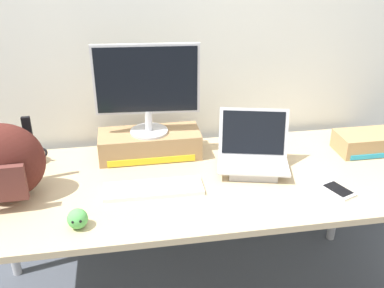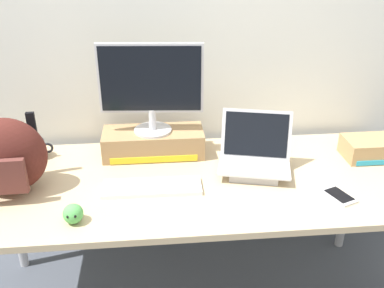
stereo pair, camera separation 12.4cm
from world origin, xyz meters
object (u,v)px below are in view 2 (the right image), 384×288
object	(u,v)px
cell_phone	(339,196)
messenger_backpack	(7,156)
toner_box_cyan	(376,148)
plush_toy	(73,214)
desktop_monitor	(151,85)
open_laptop	(254,162)
toner_box_yellow	(153,143)
external_keyboard	(152,187)
coffee_mug	(36,149)

from	to	relation	value
cell_phone	messenger_backpack	bearing A→B (deg)	150.45
toner_box_cyan	plush_toy	bearing A→B (deg)	-163.87
desktop_monitor	messenger_backpack	distance (m)	0.71
open_laptop	plush_toy	distance (m)	0.86
toner_box_yellow	desktop_monitor	size ratio (longest dim) A/B	1.01
open_laptop	toner_box_cyan	size ratio (longest dim) A/B	1.17
open_laptop	messenger_backpack	size ratio (longest dim) A/B	1.08
external_keyboard	coffee_mug	bearing A→B (deg)	149.02
toner_box_yellow	messenger_backpack	bearing A→B (deg)	-155.51
messenger_backpack	plush_toy	world-z (taller)	messenger_backpack
external_keyboard	toner_box_yellow	bearing A→B (deg)	88.68
external_keyboard	open_laptop	bearing A→B (deg)	13.75
open_laptop	cell_phone	xyz separation A→B (m)	(0.32, -0.25, -0.05)
desktop_monitor	open_laptop	bearing A→B (deg)	-21.16
external_keyboard	cell_phone	distance (m)	0.81
cell_phone	plush_toy	size ratio (longest dim) A/B	2.05
plush_toy	toner_box_cyan	xyz separation A→B (m)	(1.43, 0.41, 0.01)
external_keyboard	messenger_backpack	bearing A→B (deg)	175.64
toner_box_yellow	external_keyboard	world-z (taller)	toner_box_yellow
desktop_monitor	plush_toy	size ratio (longest dim) A/B	6.26
toner_box_cyan	coffee_mug	bearing A→B (deg)	174.82
messenger_backpack	coffee_mug	world-z (taller)	messenger_backpack
open_laptop	messenger_backpack	world-z (taller)	messenger_backpack
coffee_mug	toner_box_cyan	bearing A→B (deg)	-5.18
external_keyboard	messenger_backpack	size ratio (longest dim) A/B	1.26
toner_box_yellow	toner_box_cyan	size ratio (longest dim) A/B	1.57
toner_box_yellow	cell_phone	size ratio (longest dim) A/B	3.07
toner_box_yellow	coffee_mug	bearing A→B (deg)	178.53
plush_toy	toner_box_cyan	size ratio (longest dim) A/B	0.25
toner_box_yellow	coffee_mug	xyz separation A→B (m)	(-0.59, 0.02, -0.02)
external_keyboard	coffee_mug	distance (m)	0.67
cell_phone	plush_toy	xyz separation A→B (m)	(-1.11, -0.08, 0.03)
external_keyboard	plush_toy	size ratio (longest dim) A/B	5.46
coffee_mug	open_laptop	bearing A→B (deg)	-13.09
toner_box_cyan	toner_box_yellow	bearing A→B (deg)	172.88
coffee_mug	toner_box_yellow	bearing A→B (deg)	-1.47
messenger_backpack	toner_box_cyan	bearing A→B (deg)	2.71
external_keyboard	plush_toy	bearing A→B (deg)	-144.55
messenger_backpack	desktop_monitor	bearing A→B (deg)	22.31
plush_toy	desktop_monitor	bearing A→B (deg)	59.79
open_laptop	cell_phone	bearing A→B (deg)	-24.09
toner_box_yellow	external_keyboard	xyz separation A→B (m)	(-0.01, -0.34, -0.05)
desktop_monitor	external_keyboard	world-z (taller)	desktop_monitor
toner_box_yellow	cell_phone	bearing A→B (deg)	-31.20
open_laptop	external_keyboard	distance (m)	0.50
desktop_monitor	open_laptop	world-z (taller)	desktop_monitor
external_keyboard	toner_box_cyan	world-z (taller)	toner_box_cyan
desktop_monitor	toner_box_cyan	xyz separation A→B (m)	(1.11, -0.14, -0.32)
plush_toy	open_laptop	bearing A→B (deg)	22.19
coffee_mug	plush_toy	distance (m)	0.63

